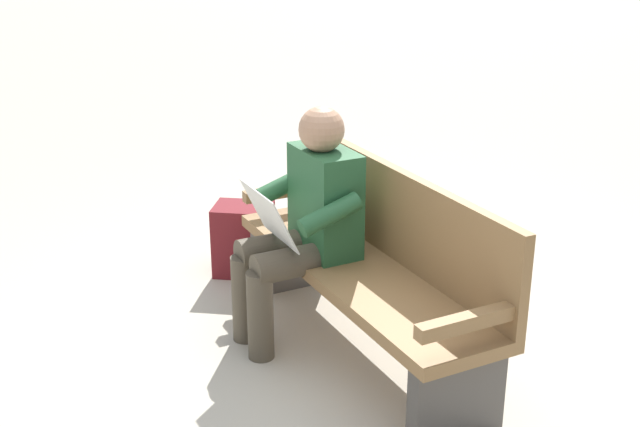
# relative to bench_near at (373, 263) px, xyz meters

# --- Properties ---
(ground_plane) EXTENTS (40.00, 40.00, 0.00)m
(ground_plane) POSITION_rel_bench_near_xyz_m (-0.00, 0.07, -0.46)
(ground_plane) COLOR #B7AD99
(bench_near) EXTENTS (1.83, 0.60, 0.90)m
(bench_near) POSITION_rel_bench_near_xyz_m (0.00, 0.00, 0.00)
(bench_near) COLOR olive
(bench_near) RESTS_ON ground
(person_seated) EXTENTS (0.59, 0.59, 1.18)m
(person_seated) POSITION_rel_bench_near_xyz_m (0.25, 0.25, 0.17)
(person_seated) COLOR #23512D
(person_seated) RESTS_ON ground
(backpack) EXTENTS (0.40, 0.42, 0.42)m
(backpack) POSITION_rel_bench_near_xyz_m (1.10, 0.29, -0.25)
(backpack) COLOR maroon
(backpack) RESTS_ON ground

